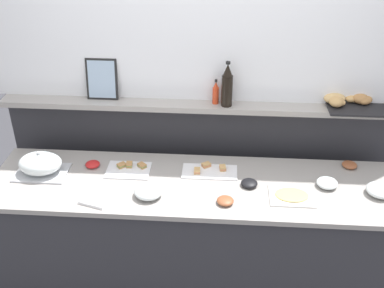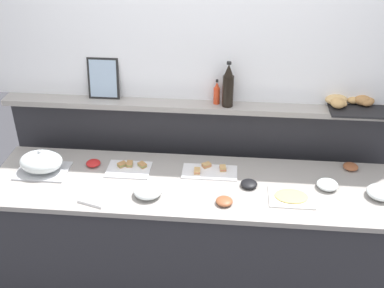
{
  "view_description": "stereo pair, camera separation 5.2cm",
  "coord_description": "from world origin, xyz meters",
  "px_view_note": "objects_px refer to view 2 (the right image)",
  "views": [
    {
      "loc": [
        0.16,
        -2.47,
        2.68
      ],
      "look_at": [
        -0.02,
        0.1,
        1.13
      ],
      "focal_mm": 43.99,
      "sensor_mm": 36.0,
      "label": 1
    },
    {
      "loc": [
        0.21,
        -2.47,
        2.68
      ],
      "look_at": [
        -0.02,
        0.1,
        1.13
      ],
      "focal_mm": 43.99,
      "sensor_mm": 36.0,
      "label": 2
    }
  ],
  "objects_px": {
    "glass_bowl_medium": "(148,191)",
    "condiment_bowl_red": "(351,167)",
    "glass_bowl_small": "(380,193)",
    "sandwich_platter_rear": "(210,171)",
    "serving_cloche": "(41,162)",
    "cold_cuts_platter": "(291,197)",
    "framed_picture": "(103,78)",
    "bread_basket": "(351,103)",
    "glass_bowl_large": "(327,185)",
    "sandwich_platter_side": "(129,168)",
    "wine_bottle_dark": "(228,86)",
    "condiment_bowl_teal": "(249,184)",
    "condiment_bowl_cream": "(93,163)",
    "condiment_bowl_dark": "(224,201)",
    "hot_sauce_bottle": "(217,93)",
    "napkin_stack": "(97,197)"
  },
  "relations": [
    {
      "from": "sandwich_platter_side",
      "to": "condiment_bowl_cream",
      "type": "relative_size",
      "value": 2.98
    },
    {
      "from": "serving_cloche",
      "to": "framed_picture",
      "type": "relative_size",
      "value": 1.18
    },
    {
      "from": "bread_basket",
      "to": "sandwich_platter_side",
      "type": "bearing_deg",
      "value": -166.48
    },
    {
      "from": "condiment_bowl_dark",
      "to": "hot_sauce_bottle",
      "type": "bearing_deg",
      "value": 97.59
    },
    {
      "from": "glass_bowl_small",
      "to": "condiment_bowl_red",
      "type": "xyz_separation_m",
      "value": [
        -0.12,
        0.3,
        -0.01
      ]
    },
    {
      "from": "hot_sauce_bottle",
      "to": "bread_basket",
      "type": "distance_m",
      "value": 0.9
    },
    {
      "from": "serving_cloche",
      "to": "glass_bowl_medium",
      "type": "relative_size",
      "value": 1.91
    },
    {
      "from": "sandwich_platter_rear",
      "to": "sandwich_platter_side",
      "type": "relative_size",
      "value": 1.26
    },
    {
      "from": "glass_bowl_large",
      "to": "framed_picture",
      "type": "bearing_deg",
      "value": 163.31
    },
    {
      "from": "cold_cuts_platter",
      "to": "condiment_bowl_teal",
      "type": "relative_size",
      "value": 2.59
    },
    {
      "from": "glass_bowl_large",
      "to": "glass_bowl_small",
      "type": "bearing_deg",
      "value": -11.48
    },
    {
      "from": "serving_cloche",
      "to": "cold_cuts_platter",
      "type": "bearing_deg",
      "value": -4.95
    },
    {
      "from": "glass_bowl_large",
      "to": "wine_bottle_dark",
      "type": "bearing_deg",
      "value": 148.59
    },
    {
      "from": "hot_sauce_bottle",
      "to": "bread_basket",
      "type": "bearing_deg",
      "value": 0.98
    },
    {
      "from": "condiment_bowl_dark",
      "to": "hot_sauce_bottle",
      "type": "relative_size",
      "value": 0.59
    },
    {
      "from": "cold_cuts_platter",
      "to": "napkin_stack",
      "type": "height_order",
      "value": "cold_cuts_platter"
    },
    {
      "from": "serving_cloche",
      "to": "wine_bottle_dark",
      "type": "height_order",
      "value": "wine_bottle_dark"
    },
    {
      "from": "glass_bowl_medium",
      "to": "framed_picture",
      "type": "bearing_deg",
      "value": 122.1
    },
    {
      "from": "cold_cuts_platter",
      "to": "glass_bowl_medium",
      "type": "bearing_deg",
      "value": -176.55
    },
    {
      "from": "condiment_bowl_teal",
      "to": "bread_basket",
      "type": "bearing_deg",
      "value": 35.52
    },
    {
      "from": "framed_picture",
      "to": "sandwich_platter_side",
      "type": "bearing_deg",
      "value": -58.36
    },
    {
      "from": "glass_bowl_small",
      "to": "condiment_bowl_cream",
      "type": "distance_m",
      "value": 1.88
    },
    {
      "from": "sandwich_platter_rear",
      "to": "serving_cloche",
      "type": "bearing_deg",
      "value": -175.21
    },
    {
      "from": "bread_basket",
      "to": "glass_bowl_small",
      "type": "bearing_deg",
      "value": -74.24
    },
    {
      "from": "glass_bowl_large",
      "to": "wine_bottle_dark",
      "type": "distance_m",
      "value": 0.91
    },
    {
      "from": "condiment_bowl_cream",
      "to": "framed_picture",
      "type": "bearing_deg",
      "value": 84.54
    },
    {
      "from": "cold_cuts_platter",
      "to": "condiment_bowl_dark",
      "type": "distance_m",
      "value": 0.42
    },
    {
      "from": "glass_bowl_large",
      "to": "glass_bowl_small",
      "type": "height_order",
      "value": "glass_bowl_small"
    },
    {
      "from": "sandwich_platter_side",
      "to": "condiment_bowl_dark",
      "type": "height_order",
      "value": "same"
    },
    {
      "from": "glass_bowl_medium",
      "to": "glass_bowl_small",
      "type": "distance_m",
      "value": 1.44
    },
    {
      "from": "condiment_bowl_teal",
      "to": "bread_basket",
      "type": "relative_size",
      "value": 0.25
    },
    {
      "from": "sandwich_platter_rear",
      "to": "wine_bottle_dark",
      "type": "height_order",
      "value": "wine_bottle_dark"
    },
    {
      "from": "serving_cloche",
      "to": "bread_basket",
      "type": "height_order",
      "value": "bread_basket"
    },
    {
      "from": "condiment_bowl_red",
      "to": "napkin_stack",
      "type": "distance_m",
      "value": 1.69
    },
    {
      "from": "glass_bowl_small",
      "to": "sandwich_platter_rear",
      "type": "bearing_deg",
      "value": 170.83
    },
    {
      "from": "glass_bowl_medium",
      "to": "condiment_bowl_red",
      "type": "relative_size",
      "value": 1.76
    },
    {
      "from": "condiment_bowl_red",
      "to": "bread_basket",
      "type": "height_order",
      "value": "bread_basket"
    },
    {
      "from": "condiment_bowl_teal",
      "to": "framed_picture",
      "type": "xyz_separation_m",
      "value": [
        -1.03,
        0.49,
        0.48
      ]
    },
    {
      "from": "glass_bowl_medium",
      "to": "condiment_bowl_teal",
      "type": "height_order",
      "value": "glass_bowl_medium"
    },
    {
      "from": "cold_cuts_platter",
      "to": "framed_picture",
      "type": "xyz_separation_m",
      "value": [
        -1.29,
        0.58,
        0.49
      ]
    },
    {
      "from": "sandwich_platter_rear",
      "to": "bread_basket",
      "type": "height_order",
      "value": "bread_basket"
    },
    {
      "from": "condiment_bowl_teal",
      "to": "condiment_bowl_red",
      "type": "relative_size",
      "value": 1.06
    },
    {
      "from": "condiment_bowl_red",
      "to": "condiment_bowl_cream",
      "type": "bearing_deg",
      "value": -176.23
    },
    {
      "from": "serving_cloche",
      "to": "wine_bottle_dark",
      "type": "xyz_separation_m",
      "value": [
        1.21,
        0.39,
        0.43
      ]
    },
    {
      "from": "condiment_bowl_red",
      "to": "bread_basket",
      "type": "xyz_separation_m",
      "value": [
        -0.02,
        0.21,
        0.38
      ]
    },
    {
      "from": "glass_bowl_large",
      "to": "condiment_bowl_cream",
      "type": "xyz_separation_m",
      "value": [
        -1.55,
        0.12,
        -0.01
      ]
    },
    {
      "from": "glass_bowl_medium",
      "to": "condiment_bowl_red",
      "type": "height_order",
      "value": "glass_bowl_medium"
    },
    {
      "from": "glass_bowl_large",
      "to": "condiment_bowl_red",
      "type": "xyz_separation_m",
      "value": [
        0.19,
        0.24,
        -0.01
      ]
    },
    {
      "from": "serving_cloche",
      "to": "hot_sauce_bottle",
      "type": "xyz_separation_m",
      "value": [
        1.14,
        0.41,
        0.36
      ]
    },
    {
      "from": "hot_sauce_bottle",
      "to": "condiment_bowl_cream",
      "type": "bearing_deg",
      "value": -159.4
    }
  ]
}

